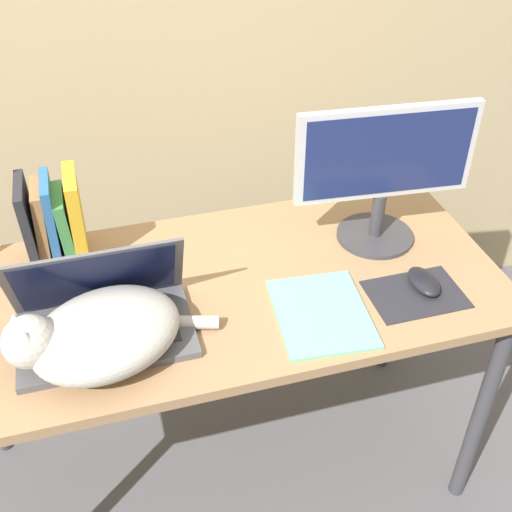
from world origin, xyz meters
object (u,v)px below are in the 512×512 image
at_px(laptop, 104,317).
at_px(computer_mouse, 424,282).
at_px(cat, 98,334).
at_px(external_monitor, 384,170).
at_px(book_row, 55,223).
at_px(notepad, 321,313).

xyz_separation_m(laptop, computer_mouse, (0.77, -0.06, -0.03)).
distance_m(cat, computer_mouse, 0.79).
height_order(external_monitor, computer_mouse, external_monitor).
distance_m(computer_mouse, book_row, 0.93).
xyz_separation_m(cat, book_row, (-0.07, 0.38, 0.04)).
bearing_deg(computer_mouse, book_row, 156.96).
bearing_deg(laptop, external_monitor, 12.93).
xyz_separation_m(cat, notepad, (0.51, -0.00, -0.07)).
relative_size(external_monitor, computer_mouse, 4.06).
height_order(laptop, book_row, book_row).
bearing_deg(computer_mouse, external_monitor, 96.77).
height_order(book_row, notepad, book_row).
bearing_deg(external_monitor, book_row, 170.71).
height_order(laptop, notepad, laptop).
relative_size(computer_mouse, book_row, 0.47).
distance_m(external_monitor, book_row, 0.84).
xyz_separation_m(external_monitor, computer_mouse, (0.03, -0.23, -0.19)).
height_order(laptop, cat, laptop).
bearing_deg(book_row, cat, -79.93).
distance_m(laptop, computer_mouse, 0.77).
height_order(computer_mouse, notepad, computer_mouse).
bearing_deg(external_monitor, notepad, -134.82).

